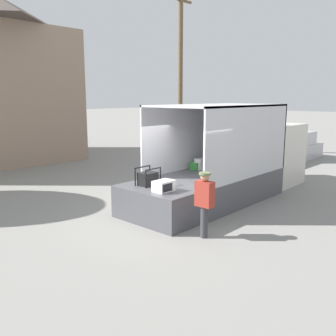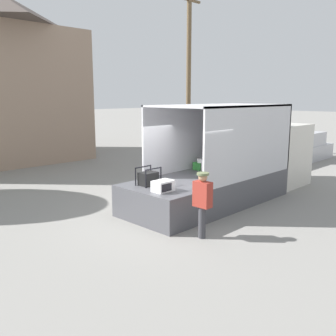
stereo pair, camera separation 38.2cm
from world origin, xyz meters
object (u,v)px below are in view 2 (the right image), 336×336
object	(u,v)px
box_truck	(248,165)
portable_generator	(149,178)
worker_person	(202,199)
utility_pole	(189,71)
microwave	(163,186)
pickup_truck_silver	(296,150)

from	to	relation	value
box_truck	portable_generator	bearing A→B (deg)	174.80
box_truck	worker_person	xyz separation A→B (m)	(-4.66, -1.75, 0.01)
box_truck	utility_pole	xyz separation A→B (m)	(5.66, 7.89, 3.89)
utility_pole	microwave	bearing A→B (deg)	-141.19
pickup_truck_silver	worker_person	bearing A→B (deg)	-163.73
microwave	pickup_truck_silver	bearing A→B (deg)	10.23
microwave	utility_pole	bearing A→B (deg)	38.81
microwave	worker_person	distance (m)	1.35
portable_generator	box_truck	bearing A→B (deg)	-5.20
pickup_truck_silver	box_truck	bearing A→B (deg)	-166.57
portable_generator	utility_pole	xyz separation A→B (m)	(10.09, 7.49, 3.75)
pickup_truck_silver	utility_pole	world-z (taller)	utility_pole
box_truck	utility_pole	size ratio (longest dim) A/B	0.72
worker_person	box_truck	bearing A→B (deg)	20.62
microwave	box_truck	bearing A→B (deg)	5.00
portable_generator	pickup_truck_silver	size ratio (longest dim) A/B	0.11
portable_generator	pickup_truck_silver	bearing A→B (deg)	6.60
pickup_truck_silver	microwave	bearing A→B (deg)	-169.77
pickup_truck_silver	utility_pole	xyz separation A→B (m)	(-1.76, 6.12, 4.26)
box_truck	worker_person	distance (m)	4.98
microwave	worker_person	size ratio (longest dim) A/B	0.34
worker_person	utility_pole	xyz separation A→B (m)	(10.32, 9.65, 3.88)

